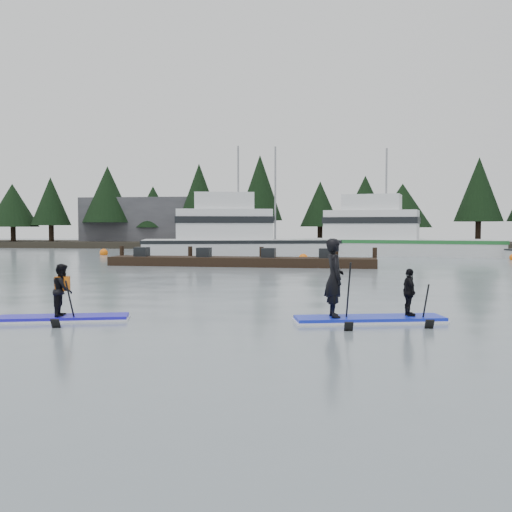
# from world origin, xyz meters

# --- Properties ---
(ground) EXTENTS (160.00, 160.00, 0.00)m
(ground) POSITION_xyz_m (0.00, 0.00, 0.00)
(ground) COLOR slate
(ground) RESTS_ON ground
(far_shore) EXTENTS (70.00, 8.00, 0.60)m
(far_shore) POSITION_xyz_m (0.00, 42.00, 0.30)
(far_shore) COLOR #2D281E
(far_shore) RESTS_ON ground
(treeline) EXTENTS (60.00, 4.00, 8.00)m
(treeline) POSITION_xyz_m (0.00, 42.00, 0.00)
(treeline) COLOR black
(treeline) RESTS_ON ground
(waterfront_building) EXTENTS (18.00, 6.00, 5.00)m
(waterfront_building) POSITION_xyz_m (-14.00, 44.00, 2.50)
(waterfront_building) COLOR #4C4C51
(waterfront_building) RESTS_ON ground
(fishing_boat_large) EXTENTS (16.02, 7.94, 8.96)m
(fishing_boat_large) POSITION_xyz_m (-4.26, 28.71, 0.66)
(fishing_boat_large) COLOR silver
(fishing_boat_large) RESTS_ON ground
(fishing_boat_medium) EXTENTS (15.39, 7.12, 8.78)m
(fishing_boat_medium) POSITION_xyz_m (6.61, 29.80, 0.63)
(fishing_boat_medium) COLOR silver
(fishing_boat_medium) RESTS_ON ground
(floating_dock) EXTENTS (14.22, 2.31, 0.47)m
(floating_dock) POSITION_xyz_m (-2.32, 16.57, 0.24)
(floating_dock) COLOR black
(floating_dock) RESTS_ON ground
(buoy_d) EXTENTS (0.48, 0.48, 0.48)m
(buoy_d) POSITION_xyz_m (2.55, 21.90, 0.00)
(buoy_d) COLOR orange
(buoy_d) RESTS_ON ground
(buoy_b) EXTENTS (0.57, 0.57, 0.57)m
(buoy_b) POSITION_xyz_m (0.72, 21.38, 0.00)
(buoy_b) COLOR orange
(buoy_b) RESTS_ON ground
(buoy_a) EXTENTS (0.60, 0.60, 0.60)m
(buoy_a) POSITION_xyz_m (-14.20, 26.58, 0.00)
(buoy_a) COLOR orange
(buoy_a) RESTS_ON ground
(paddleboard_solo) EXTENTS (2.92, 1.43, 1.78)m
(paddleboard_solo) POSITION_xyz_m (-3.36, -1.19, 0.44)
(paddleboard_solo) COLOR #1E15CA
(paddleboard_solo) RESTS_ON ground
(paddleboard_duo) EXTENTS (3.38, 1.58, 2.38)m
(paddleboard_duo) POSITION_xyz_m (3.23, -0.46, 0.62)
(paddleboard_duo) COLOR #1526CB
(paddleboard_duo) RESTS_ON ground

